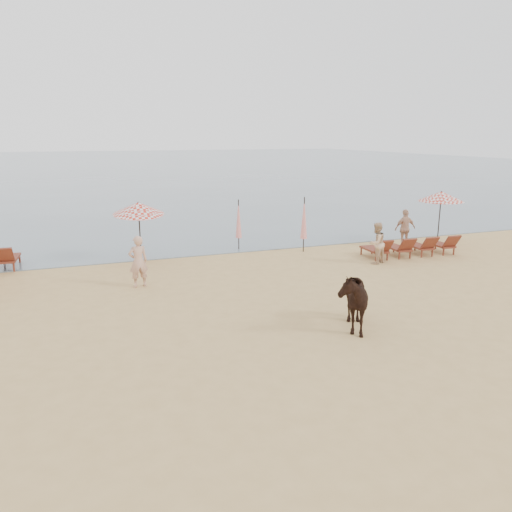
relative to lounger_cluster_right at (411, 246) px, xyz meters
The scene contains 11 objects.
ground 10.31m from the lounger_cluster_right, 136.79° to the right, with size 120.00×120.00×0.00m, color tan.
sea 73.33m from the lounger_cluster_right, 95.88° to the left, with size 160.00×140.00×0.06m, color #51606B.
lounger_cluster_right is the anchor object (origin of this frame).
umbrella_open_left_b 10.99m from the lounger_cluster_right, 165.31° to the left, with size 1.92×1.96×2.45m.
umbrella_open_right 3.45m from the lounger_cluster_right, 29.90° to the left, with size 1.97×1.97×2.41m.
umbrella_closed_left 7.23m from the lounger_cluster_right, 150.76° to the left, with size 0.27×0.27×2.18m.
umbrella_closed_right 4.51m from the lounger_cluster_right, 149.61° to the left, with size 0.28×0.28×2.33m.
cow 8.78m from the lounger_cluster_right, 136.95° to the right, with size 0.87×1.91×1.61m, color black.
beachgoer_left 11.01m from the lounger_cluster_right, behind, with size 0.62×0.41×1.70m, color tan.
beachgoer_right_a 2.14m from the lounger_cluster_right, 164.99° to the right, with size 0.78×0.61×1.60m, color tan.
beachgoer_right_b 1.65m from the lounger_cluster_right, 63.20° to the left, with size 0.99×0.41×1.70m, color tan.
Camera 1 is at (-5.30, -9.41, 4.85)m, focal length 35.00 mm.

